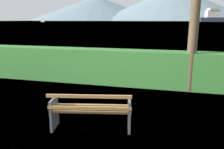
% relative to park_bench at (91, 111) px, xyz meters
% --- Properties ---
extents(ground_plane, '(1400.00, 1400.00, 0.00)m').
position_rel_park_bench_xyz_m(ground_plane, '(-0.01, 0.06, -0.43)').
color(ground_plane, olive).
extents(water_surface, '(620.00, 620.00, 0.00)m').
position_rel_park_bench_xyz_m(water_surface, '(-0.01, 306.09, -0.43)').
color(water_surface, '#7A99A8').
rests_on(water_surface, ground_plane).
extents(park_bench, '(1.78, 0.90, 0.87)m').
position_rel_park_bench_xyz_m(park_bench, '(0.00, 0.00, 0.00)').
color(park_bench, '#A0703F').
rests_on(park_bench, ground_plane).
extents(hedge_row, '(13.21, 0.75, 1.26)m').
position_rel_park_bench_xyz_m(hedge_row, '(-0.01, 3.63, 0.21)').
color(hedge_row, '#387A33').
rests_on(hedge_row, ground_plane).
extents(sailboat_mid, '(4.55, 2.07, 1.66)m').
position_rel_park_bench_xyz_m(sailboat_mid, '(-124.85, 205.13, 0.15)').
color(sailboat_mid, gold).
rests_on(sailboat_mid, water_surface).
extents(distant_hills, '(711.42, 358.08, 74.15)m').
position_rel_park_bench_xyz_m(distant_hills, '(-17.20, 564.90, 32.29)').
color(distant_hills, slate).
rests_on(distant_hills, ground_plane).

